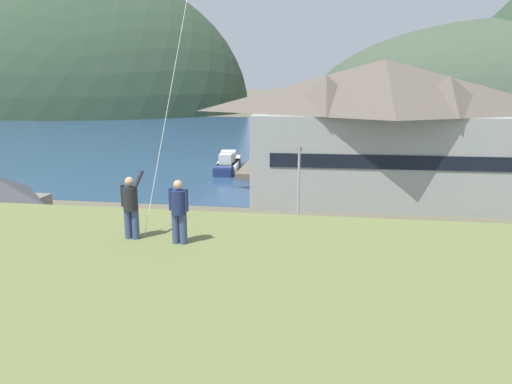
# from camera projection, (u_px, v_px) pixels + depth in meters

# --- Properties ---
(ground_plane) EXTENTS (600.00, 600.00, 0.00)m
(ground_plane) POSITION_uv_depth(u_px,v_px,m) (223.00, 307.00, 24.06)
(ground_plane) COLOR #66604C
(parking_lot_pad) EXTENTS (40.00, 20.00, 0.10)m
(parking_lot_pad) POSITION_uv_depth(u_px,v_px,m) (242.00, 267.00, 28.86)
(parking_lot_pad) COLOR gray
(parking_lot_pad) RESTS_ON ground
(bay_water) EXTENTS (360.00, 84.00, 0.03)m
(bay_water) POSITION_uv_depth(u_px,v_px,m) (303.00, 141.00, 81.76)
(bay_water) COLOR navy
(bay_water) RESTS_ON ground
(far_hill_east_peak) EXTENTS (101.56, 73.56, 79.94)m
(far_hill_east_peak) POSITION_uv_depth(u_px,v_px,m) (79.00, 109.00, 150.83)
(far_hill_east_peak) COLOR #334733
(far_hill_east_peak) RESTS_ON ground
(harbor_lodge) EXTENTS (23.03, 11.45, 11.91)m
(harbor_lodge) POSITION_uv_depth(u_px,v_px,m) (382.00, 127.00, 42.80)
(harbor_lodge) COLOR #999E99
(harbor_lodge) RESTS_ON ground
(wharf_dock) EXTENTS (3.20, 14.65, 0.70)m
(wharf_dock) POSITION_uv_depth(u_px,v_px,m) (261.00, 165.00, 58.77)
(wharf_dock) COLOR #70604C
(wharf_dock) RESTS_ON ground
(moored_boat_wharfside) EXTENTS (3.16, 7.51, 2.16)m
(moored_boat_wharfside) POSITION_uv_depth(u_px,v_px,m) (229.00, 163.00, 57.96)
(moored_boat_wharfside) COLOR silver
(moored_boat_wharfside) RESTS_ON ground
(moored_boat_outer_mooring) EXTENTS (2.77, 7.82, 2.16)m
(moored_boat_outer_mooring) POSITION_uv_depth(u_px,v_px,m) (288.00, 169.00, 54.33)
(moored_boat_outer_mooring) COLOR #23564C
(moored_boat_outer_mooring) RESTS_ON ground
(moored_boat_inner_slip) EXTENTS (2.07, 6.17, 2.16)m
(moored_boat_inner_slip) POSITION_uv_depth(u_px,v_px,m) (227.00, 166.00, 56.12)
(moored_boat_inner_slip) COLOR navy
(moored_boat_inner_slip) RESTS_ON ground
(parked_car_mid_row_near) EXTENTS (4.25, 2.16, 1.82)m
(parked_car_mid_row_near) POSITION_uv_depth(u_px,v_px,m) (187.00, 282.00, 24.31)
(parked_car_mid_row_near) COLOR #9EA3A8
(parked_car_mid_row_near) RESTS_ON parking_lot_pad
(parked_car_front_row_red) EXTENTS (4.26, 2.17, 1.82)m
(parked_car_front_row_red) POSITION_uv_depth(u_px,v_px,m) (484.00, 297.00, 22.62)
(parked_car_front_row_red) COLOR #B28923
(parked_car_front_row_red) RESTS_ON parking_lot_pad
(parked_car_lone_by_shed) EXTENTS (4.35, 2.36, 1.82)m
(parked_car_lone_by_shed) POSITION_uv_depth(u_px,v_px,m) (328.00, 281.00, 24.41)
(parked_car_lone_by_shed) COLOR #236633
(parked_car_lone_by_shed) RESTS_ON parking_lot_pad
(parked_car_back_row_left) EXTENTS (4.21, 2.08, 1.82)m
(parked_car_back_row_left) POSITION_uv_depth(u_px,v_px,m) (130.00, 241.00, 30.19)
(parked_car_back_row_left) COLOR #9EA3A8
(parked_car_back_row_left) RESTS_ON parking_lot_pad
(parked_car_corner_spot) EXTENTS (4.24, 2.13, 1.82)m
(parked_car_corner_spot) POSITION_uv_depth(u_px,v_px,m) (449.00, 251.00, 28.44)
(parked_car_corner_spot) COLOR #236633
(parked_car_corner_spot) RESTS_ON parking_lot_pad
(parked_car_mid_row_center) EXTENTS (4.26, 2.16, 1.82)m
(parked_car_mid_row_center) POSITION_uv_depth(u_px,v_px,m) (4.00, 276.00, 25.06)
(parked_car_mid_row_center) COLOR #9EA3A8
(parked_car_mid_row_center) RESTS_ON parking_lot_pad
(parked_car_front_row_end) EXTENTS (4.32, 2.29, 1.82)m
(parked_car_front_row_end) POSITION_uv_depth(u_px,v_px,m) (353.00, 248.00, 29.05)
(parked_car_front_row_end) COLOR slate
(parked_car_front_row_end) RESTS_ON parking_lot_pad
(parked_car_back_row_right) EXTENTS (4.30, 2.26, 1.82)m
(parked_car_back_row_right) POSITION_uv_depth(u_px,v_px,m) (215.00, 238.00, 30.76)
(parked_car_back_row_right) COLOR navy
(parked_car_back_row_right) RESTS_ON parking_lot_pad
(parking_light_pole) EXTENTS (0.24, 0.78, 6.04)m
(parking_light_pole) POSITION_uv_depth(u_px,v_px,m) (299.00, 186.00, 32.97)
(parking_light_pole) COLOR #ADADB2
(parking_light_pole) RESTS_ON parking_lot_pad
(person_kite_flyer) EXTENTS (0.54, 0.65, 1.86)m
(person_kite_flyer) POSITION_uv_depth(u_px,v_px,m) (131.00, 205.00, 13.82)
(person_kite_flyer) COLOR #384770
(person_kite_flyer) RESTS_ON grassy_hill_foreground
(person_companion) EXTENTS (0.55, 0.40, 1.74)m
(person_companion) POSITION_uv_depth(u_px,v_px,m) (179.00, 210.00, 13.43)
(person_companion) COLOR #384770
(person_companion) RESTS_ON grassy_hill_foreground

